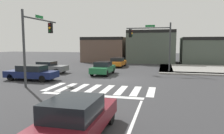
% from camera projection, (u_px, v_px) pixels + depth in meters
% --- Properties ---
extents(ground_plane, '(120.00, 120.00, 0.00)m').
position_uv_depth(ground_plane, '(114.00, 79.00, 19.73)').
color(ground_plane, '#353538').
extents(crosswalk_near, '(7.91, 3.14, 0.01)m').
position_uv_depth(crosswalk_near, '(100.00, 89.00, 15.38)').
color(crosswalk_near, silver).
rests_on(crosswalk_near, ground_plane).
extents(lane_markings, '(6.80, 18.75, 0.01)m').
position_uv_depth(lane_markings, '(77.00, 126.00, 8.42)').
color(lane_markings, white).
rests_on(lane_markings, ground_plane).
extents(bike_detector_marking, '(0.94, 0.94, 0.01)m').
position_uv_depth(bike_detector_marking, '(102.00, 105.00, 11.39)').
color(bike_detector_marking, yellow).
rests_on(bike_detector_marking, ground_plane).
extents(curb_corner_northeast, '(10.00, 10.60, 0.15)m').
position_uv_depth(curb_corner_northeast, '(196.00, 69.00, 26.79)').
color(curb_corner_northeast, gray).
rests_on(curb_corner_northeast, ground_plane).
extents(storefront_row, '(23.80, 7.00, 5.61)m').
position_uv_depth(storefront_row, '(152.00, 48.00, 37.32)').
color(storefront_row, brown).
rests_on(storefront_row, ground_plane).
extents(traffic_signal_northeast, '(5.09, 0.32, 5.67)m').
position_uv_depth(traffic_signal_northeast, '(152.00, 39.00, 24.14)').
color(traffic_signal_northeast, '#383A3D').
rests_on(traffic_signal_northeast, ground_plane).
extents(traffic_signal_southwest, '(0.32, 4.96, 5.83)m').
position_uv_depth(traffic_signal_southwest, '(37.00, 35.00, 17.35)').
color(traffic_signal_southwest, '#383A3D').
rests_on(traffic_signal_southwest, ground_plane).
extents(car_gray, '(4.26, 1.79, 1.31)m').
position_uv_depth(car_gray, '(48.00, 67.00, 23.87)').
color(car_gray, slate).
rests_on(car_gray, ground_plane).
extents(car_navy, '(4.70, 1.71, 1.37)m').
position_uv_depth(car_navy, '(32.00, 73.00, 19.06)').
color(car_navy, '#141E4C').
rests_on(car_navy, ground_plane).
extents(car_maroon, '(1.82, 4.60, 1.48)m').
position_uv_depth(car_maroon, '(76.00, 118.00, 7.22)').
color(car_maroon, maroon).
rests_on(car_maroon, ground_plane).
extents(car_orange, '(1.83, 4.28, 1.31)m').
position_uv_depth(car_orange, '(118.00, 62.00, 30.47)').
color(car_orange, orange).
rests_on(car_orange, ground_plane).
extents(car_green, '(1.77, 4.16, 1.40)m').
position_uv_depth(car_green, '(103.00, 68.00, 22.60)').
color(car_green, '#1E6638').
rests_on(car_green, ground_plane).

